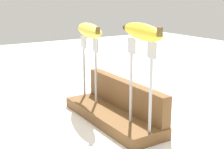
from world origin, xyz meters
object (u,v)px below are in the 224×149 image
banana_raised_right (141,31)px  banana_raised_left (88,30)px  fork_stand_left (89,63)px  fork_stand_right (140,77)px

banana_raised_right → banana_raised_left: bearing=-180.0°
fork_stand_left → banana_raised_left: size_ratio=0.90×
fork_stand_left → fork_stand_right: 0.24m
fork_stand_right → banana_raised_left: bearing=180.0°
fork_stand_right → banana_raised_right: banana_raised_right is taller
fork_stand_right → banana_raised_left: size_ratio=1.00×
fork_stand_left → fork_stand_right: bearing=0.0°
fork_stand_right → fork_stand_left: bearing=180.0°
fork_stand_right → banana_raised_right: size_ratio=1.06×
fork_stand_left → banana_raised_right: banana_raised_right is taller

